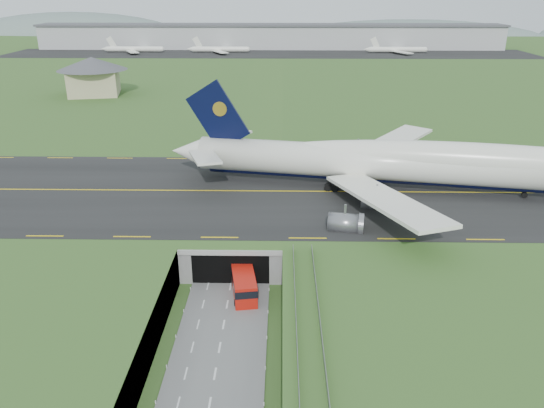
{
  "coord_description": "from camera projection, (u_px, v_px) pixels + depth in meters",
  "views": [
    {
      "loc": [
        7.76,
        -63.73,
        42.79
      ],
      "look_at": [
        6.19,
        20.0,
        8.72
      ],
      "focal_mm": 35.0,
      "sensor_mm": 36.0,
      "label": 1
    }
  ],
  "objects": [
    {
      "name": "trench_road",
      "position": [
        220.0,
        346.0,
        68.3
      ],
      "size": [
        12.0,
        75.0,
        0.2
      ],
      "primitive_type": "cube",
      "color": "slate",
      "rests_on": "ground"
    },
    {
      "name": "airfield_deck",
      "position": [
        225.0,
        295.0,
        74.16
      ],
      "size": [
        800.0,
        800.0,
        6.0
      ],
      "primitive_type": "cube",
      "color": "gray",
      "rests_on": "ground"
    },
    {
      "name": "distant_hills",
      "position": [
        345.0,
        45.0,
        473.9
      ],
      "size": [
        700.0,
        91.0,
        60.0
      ],
      "color": "slate",
      "rests_on": "ground"
    },
    {
      "name": "shuttle_tram",
      "position": [
        244.0,
        284.0,
        79.03
      ],
      "size": [
        4.61,
        9.13,
        3.53
      ],
      "rotation": [
        0.0,
        0.0,
        0.16
      ],
      "color": "red",
      "rests_on": "ground"
    },
    {
      "name": "jumbo_jet",
      "position": [
        413.0,
        163.0,
        101.84
      ],
      "size": [
        99.67,
        62.5,
        21.02
      ],
      "rotation": [
        0.0,
        0.0,
        -0.18
      ],
      "color": "white",
      "rests_on": "ground"
    },
    {
      "name": "guideway",
      "position": [
        311.0,
        375.0,
        55.39
      ],
      "size": [
        3.0,
        53.0,
        7.05
      ],
      "color": "#A8A8A3",
      "rests_on": "ground"
    },
    {
      "name": "taxiway",
      "position": [
        242.0,
        191.0,
        103.55
      ],
      "size": [
        800.0,
        44.0,
        0.18
      ],
      "primitive_type": "cube",
      "color": "black",
      "rests_on": "airfield_deck"
    },
    {
      "name": "tunnel_portal",
      "position": [
        235.0,
        241.0,
        89.51
      ],
      "size": [
        17.0,
        22.3,
        6.0
      ],
      "color": "gray",
      "rests_on": "ground"
    },
    {
      "name": "cargo_terminal",
      "position": [
        270.0,
        36.0,
        347.31
      ],
      "size": [
        320.0,
        67.0,
        15.6
      ],
      "color": "#B2B2B2",
      "rests_on": "ground"
    },
    {
      "name": "ground",
      "position": [
        226.0,
        313.0,
        75.29
      ],
      "size": [
        900.0,
        900.0,
        0.0
      ],
      "primitive_type": "plane",
      "color": "#365A24",
      "rests_on": "ground"
    },
    {
      "name": "service_building",
      "position": [
        93.0,
        73.0,
        194.97
      ],
      "size": [
        29.85,
        29.85,
        13.77
      ],
      "rotation": [
        0.0,
        0.0,
        0.2
      ],
      "color": "tan",
      "rests_on": "ground"
    }
  ]
}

